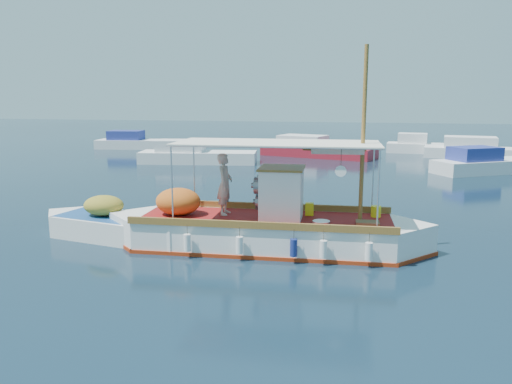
# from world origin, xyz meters

# --- Properties ---
(ground) EXTENTS (160.00, 160.00, 0.00)m
(ground) POSITION_xyz_m (0.00, 0.00, 0.00)
(ground) COLOR black
(ground) RESTS_ON ground
(fishing_caique) EXTENTS (9.99, 3.15, 6.10)m
(fishing_caique) POSITION_xyz_m (-0.39, -0.35, 0.54)
(fishing_caique) COLOR white
(fishing_caique) RESTS_ON ground
(dinghy) EXTENTS (6.26, 2.62, 1.56)m
(dinghy) POSITION_xyz_m (-4.95, -0.46, 0.33)
(dinghy) COLOR white
(dinghy) RESTS_ON ground
(bg_boat_nw) EXTENTS (8.29, 3.62, 1.80)m
(bg_boat_nw) POSITION_xyz_m (-9.16, 18.06, 0.49)
(bg_boat_nw) COLOR silver
(bg_boat_nw) RESTS_ON ground
(bg_boat_n) EXTENTS (9.13, 5.23, 1.80)m
(bg_boat_n) POSITION_xyz_m (-1.44, 23.87, 0.49)
(bg_boat_n) COLOR maroon
(bg_boat_n) RESTS_ON ground
(bg_boat_ne) EXTENTS (6.88, 5.34, 1.80)m
(bg_boat_ne) POSITION_xyz_m (9.47, 17.47, 0.49)
(bg_boat_ne) COLOR silver
(bg_boat_ne) RESTS_ON ground
(bg_boat_e) EXTENTS (9.44, 3.86, 1.80)m
(bg_boat_e) POSITION_xyz_m (11.12, 25.38, 0.49)
(bg_boat_e) COLOR silver
(bg_boat_e) RESTS_ON ground
(bg_boat_far_w) EXTENTS (7.51, 3.27, 1.80)m
(bg_boat_far_w) POSITION_xyz_m (-17.67, 26.36, 0.49)
(bg_boat_far_w) COLOR silver
(bg_boat_far_w) RESTS_ON ground
(bg_boat_far_n) EXTENTS (5.86, 2.65, 1.80)m
(bg_boat_far_n) POSITION_xyz_m (6.79, 28.23, 0.49)
(bg_boat_far_n) COLOR silver
(bg_boat_far_n) RESTS_ON ground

